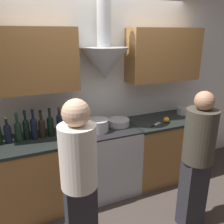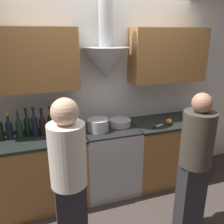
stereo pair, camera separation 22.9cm
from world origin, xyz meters
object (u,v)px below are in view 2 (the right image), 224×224
(wine_bottle_2, at_px, (9,129))
(wine_bottle_9, at_px, (67,122))
(wine_bottle_1, at_px, (0,129))
(mixing_bowl, at_px, (120,122))
(wine_bottle_6, at_px, (42,125))
(person_foreground_left, at_px, (69,181))
(orange_fruit, at_px, (169,121))
(wine_bottle_4, at_px, (27,125))
(stove_range, at_px, (110,159))
(wine_bottle_5, at_px, (35,125))
(wine_bottle_8, at_px, (60,122))
(person_foreground_right, at_px, (195,160))
(stock_pot, at_px, (98,125))
(saucepan, at_px, (189,113))
(wine_bottle_3, at_px, (19,127))
(wine_bottle_7, at_px, (51,123))

(wine_bottle_2, xyz_separation_m, wine_bottle_9, (0.66, -0.01, 0.00))
(wine_bottle_1, xyz_separation_m, mixing_bowl, (1.45, -0.03, -0.09))
(wine_bottle_6, bearing_deg, person_foreground_left, -81.79)
(wine_bottle_6, relative_size, orange_fruit, 4.33)
(wine_bottle_1, xyz_separation_m, orange_fruit, (2.09, -0.19, -0.09))
(person_foreground_left, bearing_deg, wine_bottle_4, 106.97)
(stove_range, height_order, wine_bottle_9, wine_bottle_9)
(wine_bottle_5, height_order, wine_bottle_8, wine_bottle_5)
(stove_range, xyz_separation_m, person_foreground_right, (0.60, -0.96, 0.40))
(wine_bottle_4, height_order, stock_pot, wine_bottle_4)
(mixing_bowl, distance_m, person_foreground_right, 1.09)
(wine_bottle_5, bearing_deg, saucepan, 0.76)
(stock_pot, bearing_deg, wine_bottle_5, 174.60)
(wine_bottle_3, xyz_separation_m, wine_bottle_9, (0.56, -0.00, -0.00))
(orange_fruit, bearing_deg, wine_bottle_6, 173.66)
(wine_bottle_8, relative_size, wine_bottle_9, 1.08)
(wine_bottle_9, relative_size, person_foreground_left, 0.19)
(wine_bottle_7, xyz_separation_m, orange_fruit, (1.52, -0.18, -0.10))
(wine_bottle_2, bearing_deg, person_foreground_left, -63.47)
(wine_bottle_1, relative_size, wine_bottle_6, 0.95)
(orange_fruit, bearing_deg, wine_bottle_2, 174.74)
(stove_range, relative_size, wine_bottle_6, 2.79)
(wine_bottle_2, bearing_deg, person_foreground_right, -29.52)
(wine_bottle_2, distance_m, wine_bottle_8, 0.58)
(stove_range, xyz_separation_m, wine_bottle_4, (-0.99, 0.07, 0.59))
(wine_bottle_5, height_order, wine_bottle_9, wine_bottle_5)
(orange_fruit, bearing_deg, wine_bottle_1, 174.72)
(stove_range, bearing_deg, wine_bottle_7, 175.32)
(stove_range, xyz_separation_m, wine_bottle_5, (-0.91, 0.05, 0.60))
(wine_bottle_5, distance_m, stock_pot, 0.76)
(wine_bottle_1, bearing_deg, wine_bottle_9, -1.41)
(wine_bottle_8, height_order, saucepan, wine_bottle_8)
(person_foreground_right, bearing_deg, wine_bottle_5, 146.45)
(wine_bottle_8, xyz_separation_m, wine_bottle_9, (0.09, -0.00, -0.01))
(stock_pot, xyz_separation_m, mixing_bowl, (0.32, 0.07, -0.03))
(wine_bottle_9, distance_m, mixing_bowl, 0.69)
(wine_bottle_3, relative_size, wine_bottle_7, 0.99)
(wine_bottle_3, height_order, wine_bottle_6, wine_bottle_3)
(wine_bottle_8, relative_size, saucepan, 1.80)
(wine_bottle_6, bearing_deg, mixing_bowl, -0.79)
(person_foreground_right, bearing_deg, wine_bottle_6, 144.60)
(wine_bottle_1, distance_m, wine_bottle_6, 0.47)
(wine_bottle_2, relative_size, person_foreground_left, 0.19)
(wine_bottle_8, distance_m, saucepan, 1.87)
(stove_range, bearing_deg, person_foreground_left, -124.55)
(person_foreground_left, bearing_deg, saucepan, 28.62)
(stove_range, height_order, orange_fruit, orange_fruit)
(stove_range, height_order, wine_bottle_1, wine_bottle_1)
(person_foreground_right, bearing_deg, orange_fruit, 76.46)
(person_foreground_left, bearing_deg, person_foreground_right, 0.98)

